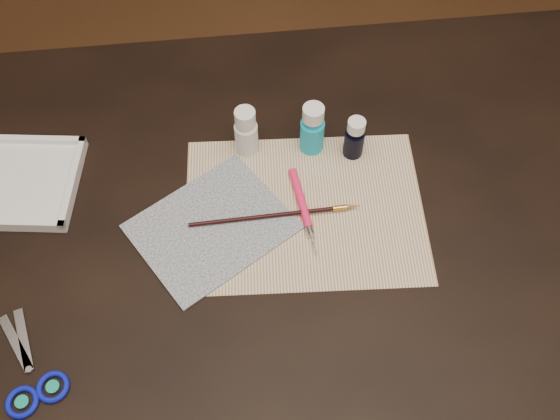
{
  "coord_description": "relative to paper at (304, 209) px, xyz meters",
  "views": [
    {
      "loc": [
        -0.06,
        -0.51,
        1.61
      ],
      "look_at": [
        0.0,
        0.0,
        0.8
      ],
      "focal_mm": 40.0,
      "sensor_mm": 36.0,
      "label": 1
    }
  ],
  "objects": [
    {
      "name": "ground",
      "position": [
        -0.04,
        -0.03,
        -0.76
      ],
      "size": [
        3.5,
        3.5,
        0.02
      ],
      "primitive_type": "cube",
      "color": "#422614",
      "rests_on": "ground"
    },
    {
      "name": "table",
      "position": [
        -0.04,
        -0.03,
        -0.38
      ],
      "size": [
        1.3,
        0.9,
        0.75
      ],
      "primitive_type": "cube",
      "color": "black",
      "rests_on": "ground"
    },
    {
      "name": "paper",
      "position": [
        0.0,
        0.0,
        0.0
      ],
      "size": [
        0.41,
        0.32,
        0.0
      ],
      "primitive_type": "cube",
      "rotation": [
        0.0,
        0.0,
        -0.06
      ],
      "color": "silver",
      "rests_on": "table"
    },
    {
      "name": "canvas",
      "position": [
        -0.15,
        -0.02,
        0.0
      ],
      "size": [
        0.3,
        0.28,
        0.0
      ],
      "primitive_type": "cube",
      "rotation": [
        0.0,
        0.0,
        0.56
      ],
      "color": "#101A36",
      "rests_on": "paper"
    },
    {
      "name": "paint_bottle_white",
      "position": [
        -0.08,
        0.13,
        0.05
      ],
      "size": [
        0.05,
        0.05,
        0.1
      ],
      "primitive_type": "cylinder",
      "rotation": [
        0.0,
        0.0,
        0.39
      ],
      "color": "silver",
      "rests_on": "table"
    },
    {
      "name": "paint_bottle_cyan",
      "position": [
        0.03,
        0.13,
        0.05
      ],
      "size": [
        0.05,
        0.05,
        0.1
      ],
      "primitive_type": "cylinder",
      "rotation": [
        0.0,
        0.0,
        0.21
      ],
      "color": "#14AACF",
      "rests_on": "table"
    },
    {
      "name": "paint_bottle_navy",
      "position": [
        0.1,
        0.11,
        0.04
      ],
      "size": [
        0.04,
        0.04,
        0.08
      ],
      "primitive_type": "cylinder",
      "rotation": [
        0.0,
        0.0,
        -0.29
      ],
      "color": "black",
      "rests_on": "table"
    },
    {
      "name": "paintbrush",
      "position": [
        -0.05,
        -0.01,
        0.01
      ],
      "size": [
        0.28,
        0.01,
        0.01
      ],
      "primitive_type": null,
      "rotation": [
        0.0,
        0.0,
        0.02
      ],
      "color": "black",
      "rests_on": "canvas"
    },
    {
      "name": "craft_knife",
      "position": [
        -0.0,
        -0.01,
        0.01
      ],
      "size": [
        0.03,
        0.17,
        0.01
      ],
      "primitive_type": null,
      "rotation": [
        0.0,
        0.0,
        -1.46
      ],
      "color": "#FF1E5E",
      "rests_on": "paper"
    },
    {
      "name": "scissors",
      "position": [
        -0.43,
        -0.21,
        0.0
      ],
      "size": [
        0.17,
        0.2,
        0.01
      ],
      "primitive_type": null,
      "rotation": [
        0.0,
        0.0,
        2.08
      ],
      "color": "silver",
      "rests_on": "table"
    },
    {
      "name": "palette_tray",
      "position": [
        -0.46,
        0.1,
        0.01
      ],
      "size": [
        0.2,
        0.2,
        0.02
      ],
      "primitive_type": "cube",
      "rotation": [
        0.0,
        0.0,
        -0.14
      ],
      "color": "white",
      "rests_on": "table"
    }
  ]
}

